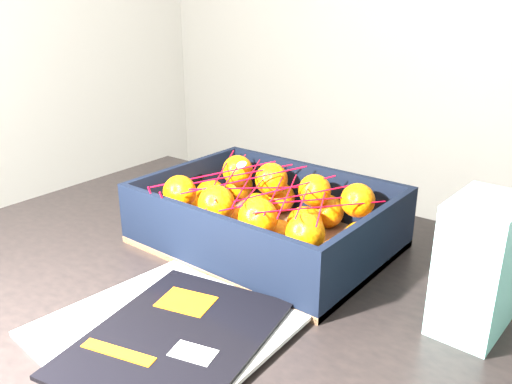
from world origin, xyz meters
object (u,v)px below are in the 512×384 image
Objects in this scene: magazine_stack at (168,333)px; retail_carton at (479,265)px; produce_crate at (266,227)px; table at (249,326)px.

magazine_stack is 0.42m from retail_carton.
retail_carton reaches higher than magazine_stack.
produce_crate reaches higher than magazine_stack.
table is at bearing 96.96° from magazine_stack.
magazine_stack is 0.76× the size of produce_crate.
table is 2.89× the size of produce_crate.
table is at bearing -66.34° from produce_crate.
magazine_stack reaches higher than table.
produce_crate is (-0.05, 0.11, 0.13)m from table.
magazine_stack is 1.74× the size of retail_carton.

